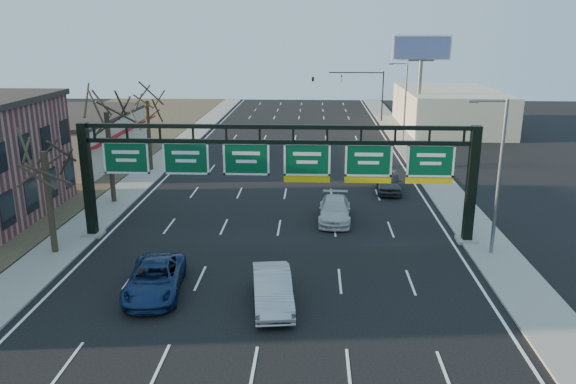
{
  "coord_description": "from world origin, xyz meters",
  "views": [
    {
      "loc": [
        2.21,
        -24.83,
        12.6
      ],
      "look_at": [
        0.71,
        7.46,
        3.2
      ],
      "focal_mm": 35.0,
      "sensor_mm": 36.0,
      "label": 1
    }
  ],
  "objects_px": {
    "sign_gantry": "(279,167)",
    "car_silver_sedan": "(272,289)",
    "car_blue_suv": "(155,279)",
    "car_white_wagon": "(335,210)"
  },
  "relations": [
    {
      "from": "car_blue_suv",
      "to": "car_silver_sedan",
      "type": "relative_size",
      "value": 1.1
    },
    {
      "from": "car_blue_suv",
      "to": "car_white_wagon",
      "type": "distance_m",
      "value": 14.74
    },
    {
      "from": "car_silver_sedan",
      "to": "car_blue_suv",
      "type": "bearing_deg",
      "value": 162.83
    },
    {
      "from": "sign_gantry",
      "to": "car_blue_suv",
      "type": "height_order",
      "value": "sign_gantry"
    },
    {
      "from": "sign_gantry",
      "to": "car_white_wagon",
      "type": "bearing_deg",
      "value": 45.84
    },
    {
      "from": "car_blue_suv",
      "to": "sign_gantry",
      "type": "bearing_deg",
      "value": 47.96
    },
    {
      "from": "car_white_wagon",
      "to": "sign_gantry",
      "type": "bearing_deg",
      "value": -131.51
    },
    {
      "from": "sign_gantry",
      "to": "car_silver_sedan",
      "type": "relative_size",
      "value": 4.88
    },
    {
      "from": "sign_gantry",
      "to": "car_silver_sedan",
      "type": "height_order",
      "value": "sign_gantry"
    },
    {
      "from": "sign_gantry",
      "to": "car_white_wagon",
      "type": "height_order",
      "value": "sign_gantry"
    }
  ]
}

